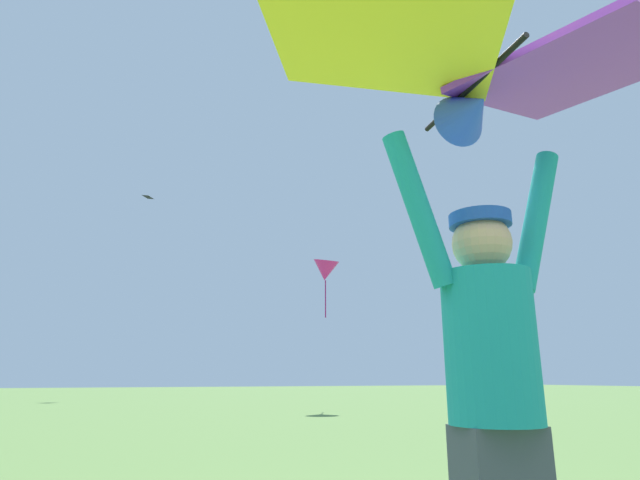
% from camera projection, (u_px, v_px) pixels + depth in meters
% --- Properties ---
extents(kite_flyer_person, '(0.81, 0.38, 1.92)m').
position_uv_depth(kite_flyer_person, '(494.00, 391.00, 1.89)').
color(kite_flyer_person, '#424751').
rests_on(kite_flyer_person, ground).
extents(held_stunt_kite, '(2.02, 1.16, 0.42)m').
position_uv_depth(held_stunt_kite, '(480.00, 67.00, 2.14)').
color(held_stunt_kite, black).
extents(distant_kite_black_mid_right, '(0.60, 0.60, 0.22)m').
position_uv_depth(distant_kite_black_mid_right, '(148.00, 197.00, 32.02)').
color(distant_kite_black_mid_right, black).
extents(distant_kite_magenta_low_left, '(0.95, 1.06, 2.15)m').
position_uv_depth(distant_kite_magenta_low_left, '(325.00, 271.00, 18.58)').
color(distant_kite_magenta_low_left, '#DB2393').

